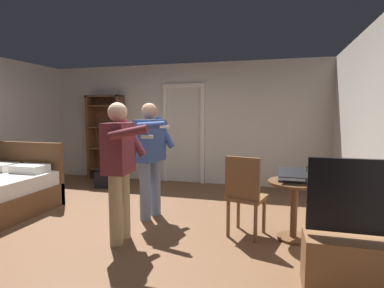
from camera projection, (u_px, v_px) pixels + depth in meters
ground_plane at (119, 226)px, 3.99m from camera, size 6.72×6.72×0.00m
wall_back at (181, 124)px, 6.59m from camera, size 6.35×0.12×2.56m
doorway_frame at (184, 126)px, 6.50m from camera, size 0.93×0.08×2.13m
bookshelf at (106, 135)px, 6.85m from camera, size 0.82×0.32×1.90m
tv_flatscreen at (373, 259)px, 2.41m from camera, size 1.05×0.40×1.14m
side_table at (294, 200)px, 3.55m from camera, size 0.62×0.62×0.70m
laptop at (293, 178)px, 3.48m from camera, size 0.32×0.33×0.17m
bottle_on_table at (309, 174)px, 3.40m from camera, size 0.06×0.06×0.25m
wooden_chair at (245, 193)px, 3.60m from camera, size 0.51×0.51×0.99m
person_blue_shirt at (120, 163)px, 3.45m from camera, size 0.66×0.56×1.62m
person_striped_shirt at (150, 152)px, 4.26m from camera, size 0.60×0.70×1.64m
suitcase_dark at (109, 177)px, 6.41m from camera, size 0.52×0.40×0.31m
suitcase_small at (110, 179)px, 6.17m from camera, size 0.55×0.44×0.33m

